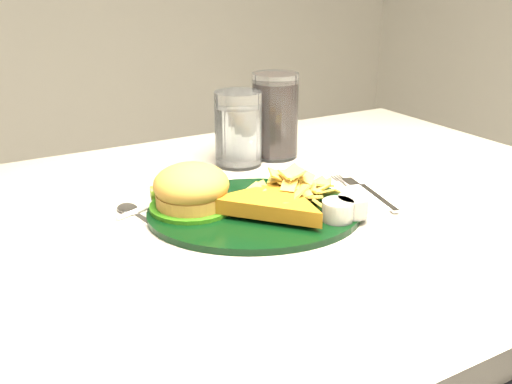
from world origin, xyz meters
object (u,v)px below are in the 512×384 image
(dinner_plate, at_px, (254,193))
(cola_glass, at_px, (275,116))
(fork_napkin, at_px, (374,196))
(water_glass, at_px, (238,129))

(dinner_plate, relative_size, cola_glass, 1.96)
(fork_napkin, bearing_deg, dinner_plate, -177.82)
(dinner_plate, relative_size, fork_napkin, 2.07)
(dinner_plate, bearing_deg, water_glass, 91.27)
(fork_napkin, bearing_deg, water_glass, 125.48)
(dinner_plate, xyz_separation_m, water_glass, (0.09, 0.21, 0.03))
(water_glass, distance_m, fork_napkin, 0.27)
(water_glass, bearing_deg, fork_napkin, -67.64)
(dinner_plate, distance_m, fork_napkin, 0.19)
(dinner_plate, height_order, water_glass, water_glass)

